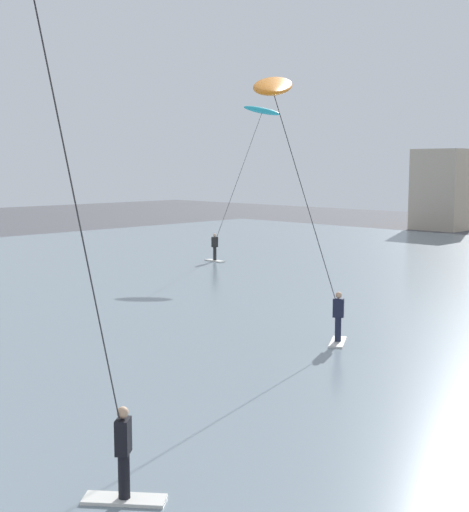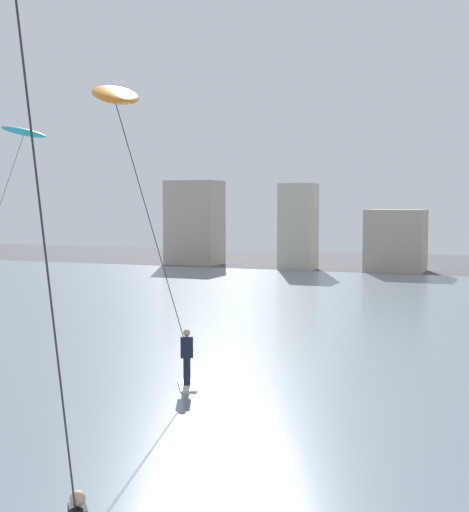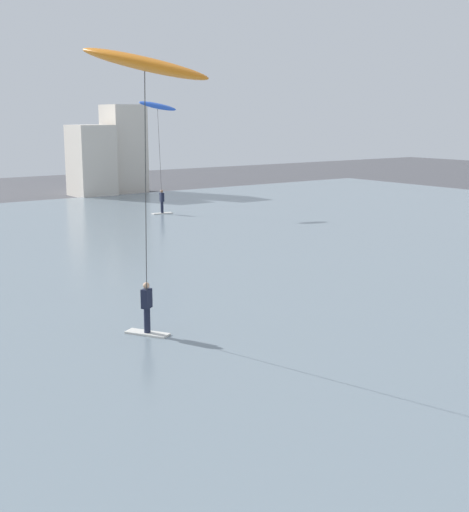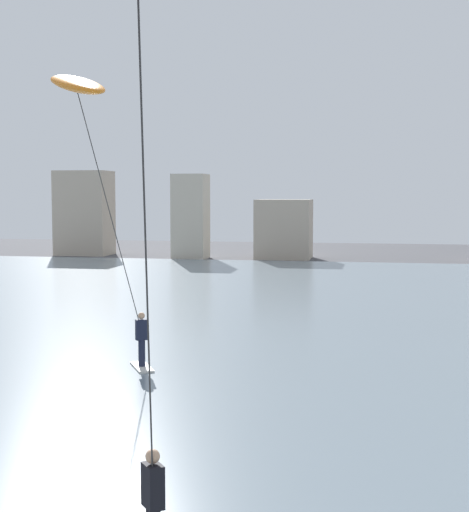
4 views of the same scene
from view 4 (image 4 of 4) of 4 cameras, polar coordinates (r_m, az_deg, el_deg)
water_bay at (r=31.29m, az=4.14°, el=-4.72°), size 84.00×52.00×0.10m
far_shore_buildings at (r=59.59m, az=5.21°, el=2.86°), size 41.09×5.63×7.69m
kitesurfer_orange at (r=20.45m, az=-11.48°, el=11.03°), size 3.08×4.50×8.52m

